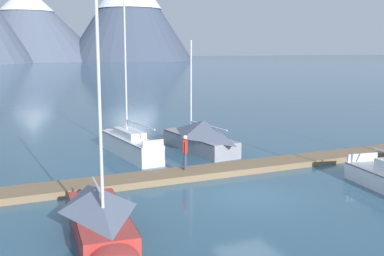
{
  "coord_description": "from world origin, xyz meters",
  "views": [
    {
      "loc": [
        -9.74,
        -16.21,
        6.08
      ],
      "look_at": [
        0.0,
        6.0,
        2.0
      ],
      "focal_mm": 44.23,
      "sensor_mm": 36.0,
      "label": 1
    }
  ],
  "objects_px": {
    "sailboat_second_berth": "(101,218)",
    "sailboat_mid_dock_starboard": "(199,136)",
    "sailboat_mid_dock_port": "(127,143)",
    "person_on_dock": "(185,150)"
  },
  "relations": [
    {
      "from": "sailboat_second_berth",
      "to": "person_on_dock",
      "type": "relative_size",
      "value": 4.58
    },
    {
      "from": "person_on_dock",
      "to": "sailboat_mid_dock_starboard",
      "type": "bearing_deg",
      "value": 59.13
    },
    {
      "from": "sailboat_mid_dock_port",
      "to": "person_on_dock",
      "type": "bearing_deg",
      "value": -77.29
    },
    {
      "from": "sailboat_second_berth",
      "to": "sailboat_mid_dock_port",
      "type": "height_order",
      "value": "sailboat_mid_dock_port"
    },
    {
      "from": "sailboat_second_berth",
      "to": "sailboat_mid_dock_starboard",
      "type": "distance_m",
      "value": 14.07
    },
    {
      "from": "sailboat_second_berth",
      "to": "sailboat_mid_dock_starboard",
      "type": "xyz_separation_m",
      "value": [
        8.52,
        11.19,
        0.16
      ]
    },
    {
      "from": "sailboat_second_berth",
      "to": "sailboat_mid_dock_port",
      "type": "xyz_separation_m",
      "value": [
        4.23,
        11.87,
        -0.08
      ]
    },
    {
      "from": "sailboat_mid_dock_port",
      "to": "sailboat_mid_dock_starboard",
      "type": "height_order",
      "value": "sailboat_mid_dock_port"
    },
    {
      "from": "sailboat_second_berth",
      "to": "person_on_dock",
      "type": "distance_m",
      "value": 8.29
    },
    {
      "from": "sailboat_mid_dock_starboard",
      "to": "sailboat_mid_dock_port",
      "type": "bearing_deg",
      "value": 171.01
    }
  ]
}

